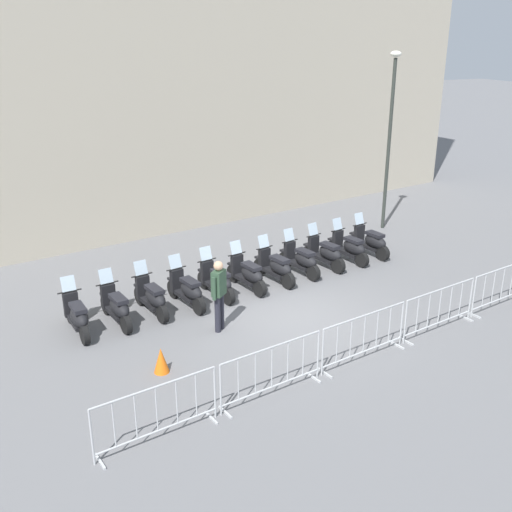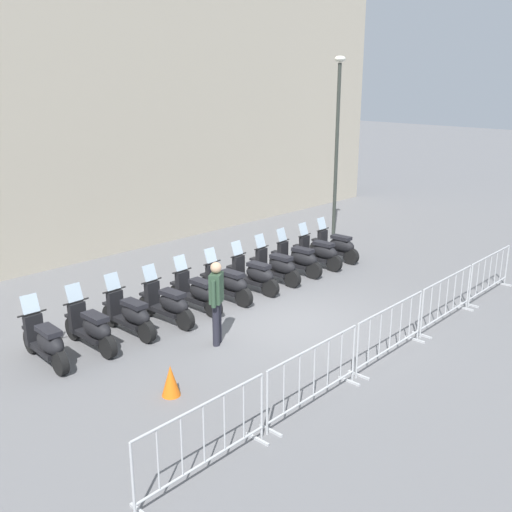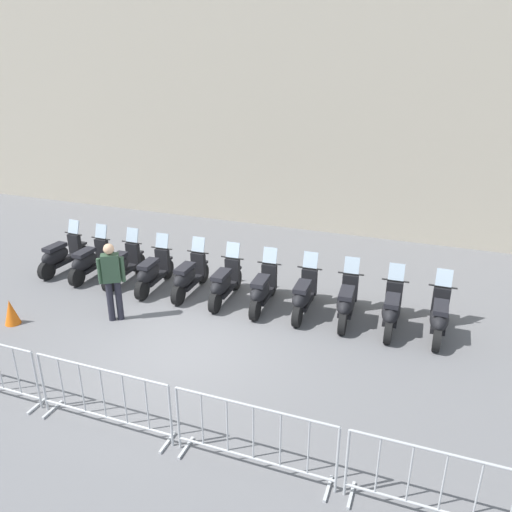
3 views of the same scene
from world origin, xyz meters
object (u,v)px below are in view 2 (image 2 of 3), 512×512
at_px(street_lamp, 337,131).
at_px(motorcycle_10, 336,246).
at_px(barrier_segment_2, 390,332).
at_px(motorcycle_2, 130,315).
at_px(motorcycle_3, 168,304).
at_px(motorcycle_1, 91,328).
at_px(barrier_segment_1, 314,376).
at_px(motorcycle_9, 319,252).
at_px(traffic_cone, 171,381).
at_px(motorcycle_7, 276,266).
at_px(motorcycle_8, 298,259).
at_px(barrier_segment_4, 490,275).
at_px(motorcycle_5, 227,284).
at_px(motorcycle_6, 254,275).
at_px(motorcycle_0, 46,342).
at_px(officer_near_row_end, 217,298).
at_px(motorcycle_4, 197,293).
at_px(barrier_segment_3, 447,299).
at_px(barrier_segment_0, 204,440).

bearing_deg(street_lamp, motorcycle_10, -131.43).
bearing_deg(street_lamp, barrier_segment_2, -126.37).
height_order(motorcycle_2, motorcycle_3, same).
relative_size(motorcycle_1, barrier_segment_1, 0.76).
bearing_deg(motorcycle_9, traffic_cone, -149.69).
bearing_deg(traffic_cone, motorcycle_7, 35.89).
height_order(motorcycle_3, motorcycle_8, same).
height_order(motorcycle_8, barrier_segment_4, motorcycle_8).
bearing_deg(motorcycle_7, motorcycle_5, -167.10).
xyz_separation_m(motorcycle_1, barrier_segment_4, (9.21, -2.70, 0.07)).
height_order(motorcycle_6, motorcycle_10, same).
bearing_deg(motorcycle_7, motorcycle_0, -168.80).
bearing_deg(motorcycle_1, officer_near_row_end, -29.23).
xyz_separation_m(motorcycle_0, motorcycle_7, (6.36, 1.26, 0.00)).
xyz_separation_m(barrier_segment_2, officer_near_row_end, (-2.37, 2.45, 0.45)).
relative_size(motorcycle_1, motorcycle_2, 1.00).
bearing_deg(motorcycle_5, barrier_segment_1, -106.67).
relative_size(motorcycle_3, barrier_segment_1, 0.75).
xyz_separation_m(motorcycle_4, motorcycle_9, (4.54, 0.92, 0.00)).
bearing_deg(motorcycle_10, motorcycle_5, -167.51).
bearing_deg(motorcycle_10, barrier_segment_3, -104.72).
distance_m(motorcycle_10, barrier_segment_1, 8.35).
height_order(motorcycle_0, street_lamp, street_lamp).
distance_m(motorcycle_3, motorcycle_8, 4.63).
xyz_separation_m(motorcycle_9, barrier_segment_1, (-5.07, -5.62, 0.07)).
bearing_deg(motorcycle_6, barrier_segment_1, -115.17).
bearing_deg(barrier_segment_0, motorcycle_6, 49.48).
distance_m(motorcycle_2, motorcycle_5, 2.78).
bearing_deg(motorcycle_0, barrier_segment_3, -21.32).
xyz_separation_m(motorcycle_6, barrier_segment_2, (-0.02, -4.54, 0.07)).
distance_m(motorcycle_5, motorcycle_7, 1.85).
height_order(motorcycle_4, motorcycle_10, same).
relative_size(motorcycle_2, motorcycle_6, 1.01).
bearing_deg(motorcycle_1, motorcycle_8, 11.82).
height_order(motorcycle_4, motorcycle_5, same).
xyz_separation_m(motorcycle_2, motorcycle_4, (1.82, 0.36, 0.00)).
distance_m(motorcycle_8, barrier_segment_3, 4.53).
bearing_deg(motorcycle_0, motorcycle_10, 11.50).
relative_size(motorcycle_7, motorcycle_10, 1.00).
relative_size(motorcycle_3, officer_near_row_end, 0.98).
bearing_deg(barrier_segment_1, traffic_cone, 136.88).
bearing_deg(street_lamp, barrier_segment_3, -114.55).
height_order(motorcycle_0, motorcycle_9, same).
height_order(barrier_segment_0, officer_near_row_end, officer_near_row_end).
height_order(motorcycle_7, barrier_segment_4, motorcycle_7).
relative_size(barrier_segment_1, officer_near_row_end, 1.31).
relative_size(motorcycle_1, barrier_segment_3, 0.76).
bearing_deg(motorcycle_2, barrier_segment_4, -19.32).
height_order(motorcycle_8, barrier_segment_2, motorcycle_8).
height_order(motorcycle_10, street_lamp, street_lamp).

